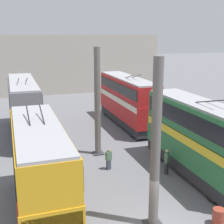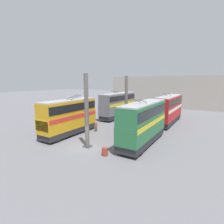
# 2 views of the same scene
# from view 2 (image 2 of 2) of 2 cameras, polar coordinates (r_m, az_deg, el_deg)

# --- Properties ---
(ground_plane) EXTENTS (240.00, 240.00, 0.00)m
(ground_plane) POSITION_cam_2_polar(r_m,az_deg,el_deg) (21.06, -8.47, -11.34)
(ground_plane) COLOR slate
(depot_back_wall) EXTENTS (0.50, 36.00, 9.23)m
(depot_back_wall) POSITION_cam_2_polar(r_m,az_deg,el_deg) (53.31, 17.40, 6.24)
(depot_back_wall) COLOR #A8A093
(depot_back_wall) RESTS_ON ground_plane
(support_column_near) EXTENTS (0.87, 0.87, 8.49)m
(support_column_near) POSITION_cam_2_polar(r_m,az_deg,el_deg) (20.16, -8.27, -0.12)
(support_column_near) COLOR #605B56
(support_column_near) RESTS_ON ground_plane
(support_column_far) EXTENTS (0.87, 0.87, 8.49)m
(support_column_far) POSITION_cam_2_polar(r_m,az_deg,el_deg) (28.62, 4.64, 2.90)
(support_column_far) COLOR #605B56
(support_column_far) RESTS_ON ground_plane
(bus_left_near) EXTENTS (10.07, 2.54, 5.76)m
(bus_left_near) POSITION_cam_2_polar(r_m,az_deg,el_deg) (21.55, 10.30, -2.78)
(bus_left_near) COLOR black
(bus_left_near) RESTS_ON ground_plane
(bus_left_far) EXTENTS (11.30, 2.54, 5.66)m
(bus_left_far) POSITION_cam_2_polar(r_m,az_deg,el_deg) (33.65, 18.08, 1.32)
(bus_left_far) COLOR black
(bus_left_far) RESTS_ON ground_plane
(bus_right_mid) EXTENTS (9.28, 2.54, 5.69)m
(bus_right_mid) POSITION_cam_2_polar(r_m,az_deg,el_deg) (25.65, -13.83, -1.00)
(bus_right_mid) COLOR black
(bus_right_mid) RESTS_ON ground_plane
(bus_right_far) EXTENTS (11.41, 2.54, 5.84)m
(bus_right_far) POSITION_cam_2_polar(r_m,az_deg,el_deg) (37.22, 2.10, 2.77)
(bus_right_far) COLOR black
(bus_right_far) RESTS_ON ground_plane
(person_by_left_row) EXTENTS (0.46, 0.47, 1.79)m
(person_by_left_row) POSITION_cam_2_polar(r_m,az_deg,el_deg) (23.33, 6.63, -6.70)
(person_by_left_row) COLOR #2D2D33
(person_by_left_row) RESTS_ON ground_plane
(person_by_right_row) EXTENTS (0.44, 0.48, 1.57)m
(person_by_right_row) POSITION_cam_2_polar(r_m,az_deg,el_deg) (27.04, -5.26, -4.65)
(person_by_right_row) COLOR #473D33
(person_by_right_row) RESTS_ON ground_plane
(person_aisle_midway) EXTENTS (0.37, 0.48, 1.56)m
(person_aisle_midway) POSITION_cam_2_polar(r_m,az_deg,el_deg) (26.60, 1.35, -4.87)
(person_aisle_midway) COLOR #384251
(person_aisle_midway) RESTS_ON ground_plane
(oil_drum) EXTENTS (0.65, 0.65, 0.86)m
(oil_drum) POSITION_cam_2_polar(r_m,az_deg,el_deg) (18.57, -2.36, -12.80)
(oil_drum) COLOR #933828
(oil_drum) RESTS_ON ground_plane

